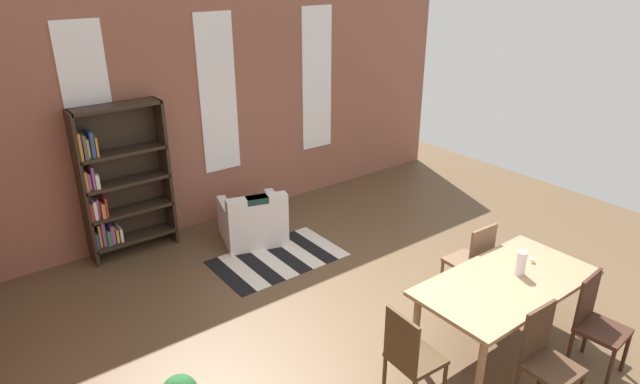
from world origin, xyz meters
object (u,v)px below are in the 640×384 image
(dining_chair_near_left, at_px, (546,357))
(armchair_white, at_px, (253,221))
(dining_chair_near_right, at_px, (596,321))
(bookshelf_tall, at_px, (119,183))
(vase_on_table, at_px, (521,263))
(dining_table, at_px, (506,288))
(dining_chair_head_left, at_px, (410,356))
(dining_chair_far_right, at_px, (472,259))

(dining_chair_near_left, distance_m, armchair_white, 4.12)
(dining_chair_near_right, distance_m, armchair_white, 4.27)
(bookshelf_tall, bearing_deg, vase_on_table, -59.12)
(vase_on_table, xyz_separation_m, armchair_white, (-0.97, 3.40, -0.59))
(dining_table, height_order, bookshelf_tall, bookshelf_tall)
(dining_chair_head_left, relative_size, dining_chair_near_left, 1.00)
(dining_chair_head_left, bearing_deg, dining_chair_near_right, -22.47)
(vase_on_table, bearing_deg, dining_chair_near_left, -130.69)
(dining_table, height_order, dining_chair_head_left, dining_chair_head_left)
(dining_chair_near_right, distance_m, bookshelf_tall, 5.52)
(dining_chair_near_right, xyz_separation_m, dining_chair_far_right, (0.00, 1.39, 0.00))
(vase_on_table, xyz_separation_m, dining_chair_near_right, (0.22, -0.70, -0.36))
(dining_chair_near_right, bearing_deg, dining_chair_head_left, 157.53)
(vase_on_table, distance_m, dining_chair_near_left, 0.98)
(dining_chair_near_left, bearing_deg, dining_chair_far_right, 59.58)
(dining_chair_near_left, xyz_separation_m, dining_chair_far_right, (0.82, 1.39, 0.00))
(dining_table, bearing_deg, armchair_white, 102.94)
(dining_chair_head_left, distance_m, dining_chair_near_right, 1.83)
(dining_chair_far_right, xyz_separation_m, bookshelf_tall, (-2.68, 3.42, 0.47))
(dining_chair_near_left, bearing_deg, dining_chair_head_left, 141.48)
(dining_table, bearing_deg, dining_chair_head_left, 179.82)
(dining_chair_near_right, bearing_deg, armchair_white, 106.14)
(vase_on_table, xyz_separation_m, bookshelf_tall, (-2.46, 4.11, 0.11))
(dining_chair_near_left, bearing_deg, armchair_white, 95.21)
(dining_chair_head_left, height_order, dining_chair_near_left, same)
(vase_on_table, distance_m, dining_chair_head_left, 1.52)
(dining_chair_near_left, relative_size, dining_chair_far_right, 1.00)
(vase_on_table, relative_size, dining_chair_near_left, 0.26)
(vase_on_table, height_order, bookshelf_tall, bookshelf_tall)
(dining_chair_head_left, xyz_separation_m, dining_chair_near_left, (0.88, -0.70, 0.00))
(dining_chair_near_left, height_order, armchair_white, dining_chair_near_left)
(bookshelf_tall, xyz_separation_m, armchair_white, (1.49, -0.71, -0.70))
(armchair_white, bearing_deg, dining_chair_near_right, -73.86)
(vase_on_table, height_order, dining_chair_far_right, vase_on_table)
(dining_chair_near_right, bearing_deg, dining_chair_near_left, 179.98)
(dining_chair_near_left, relative_size, dining_chair_near_right, 1.00)
(dining_chair_head_left, relative_size, armchair_white, 0.96)
(dining_chair_near_left, distance_m, dining_chair_near_right, 0.81)
(dining_table, xyz_separation_m, vase_on_table, (0.19, -0.00, 0.21))
(vase_on_table, relative_size, dining_chair_far_right, 0.26)
(dining_chair_head_left, xyz_separation_m, armchair_white, (0.50, 3.40, -0.23))
(dining_table, height_order, dining_chair_near_right, dining_chair_near_right)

